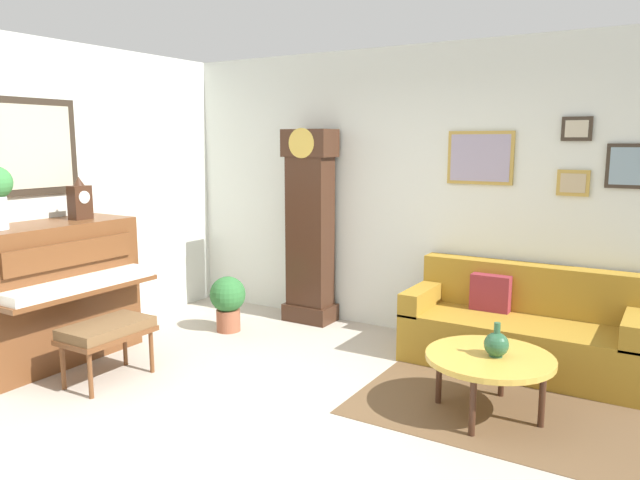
% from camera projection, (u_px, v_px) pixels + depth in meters
% --- Properties ---
extents(ground_plane, '(6.40, 6.00, 0.10)m').
position_uv_depth(ground_plane, '(262.00, 427.00, 4.13)').
color(ground_plane, '#B2A899').
extents(wall_left, '(0.13, 4.90, 2.80)m').
position_uv_depth(wall_left, '(20.00, 198.00, 5.22)').
color(wall_left, silver).
rests_on(wall_left, ground_plane).
extents(wall_back, '(5.30, 0.13, 2.80)m').
position_uv_depth(wall_back, '(407.00, 192.00, 5.91)').
color(wall_back, silver).
rests_on(wall_back, ground_plane).
extents(area_rug, '(2.10, 1.50, 0.01)m').
position_uv_depth(area_rug, '(508.00, 407.00, 4.31)').
color(area_rug, brown).
rests_on(area_rug, ground_plane).
extents(piano, '(0.87, 1.44, 1.21)m').
position_uv_depth(piano, '(52.00, 292.00, 5.15)').
color(piano, brown).
rests_on(piano, ground_plane).
extents(piano_bench, '(0.42, 0.70, 0.48)m').
position_uv_depth(piano_bench, '(107.00, 332.00, 4.74)').
color(piano_bench, brown).
rests_on(piano_bench, ground_plane).
extents(grandfather_clock, '(0.52, 0.34, 2.03)m').
position_uv_depth(grandfather_clock, '(310.00, 231.00, 6.27)').
color(grandfather_clock, '#3D2316').
rests_on(grandfather_clock, ground_plane).
extents(couch, '(1.90, 0.80, 0.84)m').
position_uv_depth(couch, '(521.00, 330.00, 5.08)').
color(couch, olive).
rests_on(couch, ground_plane).
extents(coffee_table, '(0.88, 0.88, 0.44)m').
position_uv_depth(coffee_table, '(490.00, 359.00, 4.14)').
color(coffee_table, gold).
rests_on(coffee_table, ground_plane).
extents(mantel_clock, '(0.13, 0.18, 0.38)m').
position_uv_depth(mantel_clock, '(80.00, 200.00, 5.31)').
color(mantel_clock, '#3D2316').
rests_on(mantel_clock, piano).
extents(green_jug, '(0.17, 0.17, 0.24)m').
position_uv_depth(green_jug, '(496.00, 344.00, 4.10)').
color(green_jug, '#234C33').
rests_on(green_jug, coffee_table).
extents(potted_plant, '(0.36, 0.36, 0.56)m').
position_uv_depth(potted_plant, '(228.00, 300.00, 6.02)').
color(potted_plant, '#935138').
rests_on(potted_plant, ground_plane).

